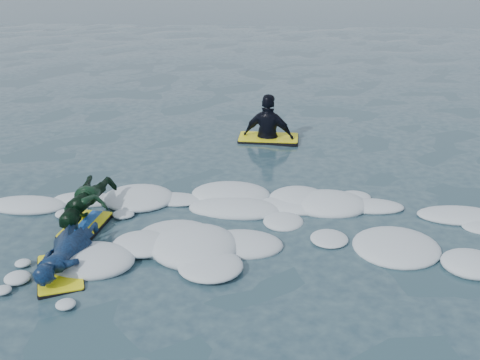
{
  "coord_description": "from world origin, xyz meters",
  "views": [
    {
      "loc": [
        1.38,
        -6.78,
        3.92
      ],
      "look_at": [
        0.66,
        1.6,
        0.45
      ],
      "focal_mm": 45.0,
      "sensor_mm": 36.0,
      "label": 1
    }
  ],
  "objects": [
    {
      "name": "prone_woman_unit",
      "position": [
        -1.37,
        -0.39,
        0.19
      ],
      "size": [
        0.87,
        1.56,
        0.38
      ],
      "rotation": [
        0.0,
        0.0,
        1.96
      ],
      "color": "black",
      "rests_on": "ground"
    },
    {
      "name": "waiting_rider_unit",
      "position": [
        0.96,
        4.83,
        0.06
      ],
      "size": [
        1.22,
        0.69,
        1.82
      ],
      "rotation": [
        0.0,
        0.0,
        -0.02
      ],
      "color": "black",
      "rests_on": "ground"
    },
    {
      "name": "foam_band",
      "position": [
        0.0,
        1.03,
        0.0
      ],
      "size": [
        12.0,
        3.1,
        0.3
      ],
      "primitive_type": null,
      "color": "silver",
      "rests_on": "ground"
    },
    {
      "name": "ground",
      "position": [
        0.0,
        0.0,
        0.0
      ],
      "size": [
        120.0,
        120.0,
        0.0
      ],
      "primitive_type": "plane",
      "color": "#182A39",
      "rests_on": "ground"
    },
    {
      "name": "prone_child_unit",
      "position": [
        -1.49,
        0.89,
        0.28
      ],
      "size": [
        0.78,
        1.41,
        0.54
      ],
      "rotation": [
        0.0,
        0.0,
        1.46
      ],
      "color": "black",
      "rests_on": "ground"
    }
  ]
}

